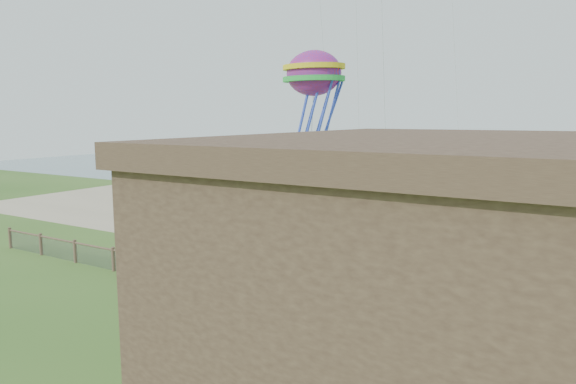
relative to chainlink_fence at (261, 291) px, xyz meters
name	(u,v)px	position (x,y,z in m)	size (l,w,h in m)	color
ground	(156,362)	(0.00, -6.00, -0.55)	(160.00, 160.00, 0.00)	#365D20
sand_beach	(391,231)	(0.00, 16.00, -0.55)	(72.00, 20.00, 0.02)	tan
ocean	(498,173)	(0.00, 60.00, -0.55)	(160.00, 68.00, 0.02)	slate
chainlink_fence	(261,291)	(0.00, 0.00, 0.00)	(36.20, 0.20, 1.25)	brown
picnic_table	(308,380)	(5.09, -5.19, -0.14)	(1.93, 1.45, 0.81)	brown
octopus_kite	(313,109)	(0.01, 4.53, 7.59)	(3.12, 2.20, 6.42)	red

